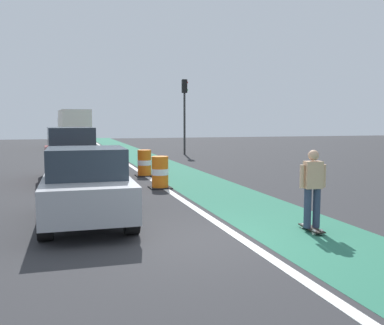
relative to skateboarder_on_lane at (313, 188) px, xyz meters
The scene contains 10 objects.
ground_plane 2.69m from the skateboarder_on_lane, behind, with size 100.00×100.00×0.00m, color #2D2D30.
bike_lane_strip 12.16m from the skateboarder_on_lane, 90.59° to the left, with size 2.50×80.00×0.01m, color #286B51.
lane_divider_stripe 12.27m from the skateboarder_on_lane, 97.64° to the left, with size 0.20×80.00×0.01m, color silver.
skateboarder_on_lane is the anchor object (origin of this frame).
parked_sedan_nearest 4.87m from the skateboarder_on_lane, 154.59° to the left, with size 1.97×4.13×1.70m.
parked_suv_second 10.53m from the skateboarder_on_lane, 116.04° to the left, with size 2.10×4.69×2.04m.
traffic_barrel_front 6.74m from the skateboarder_on_lane, 105.15° to the left, with size 0.73×0.73×1.09m.
traffic_barrel_mid 10.00m from the skateboarder_on_lane, 99.67° to the left, with size 0.73×0.73×1.09m.
delivery_truck_down_block 31.16m from the skateboarder_on_lane, 97.46° to the left, with size 2.76×7.73×3.23m.
traffic_light_corner 20.95m from the skateboarder_on_lane, 81.48° to the left, with size 0.41×0.32×5.10m.
Camera 1 is at (-2.32, -7.65, 2.26)m, focal length 39.80 mm.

